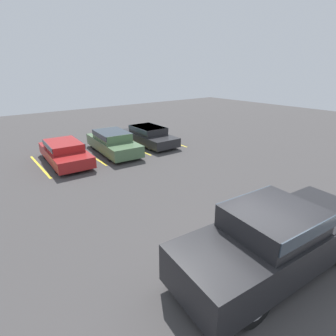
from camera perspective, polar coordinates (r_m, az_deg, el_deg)
The scene contains 10 objects.
ground_plane at distance 7.57m, azimuth 17.40°, elevation -19.90°, with size 60.00×60.00×0.00m, color #423F3F.
stall_stripe_a at distance 15.29m, azimuth -26.10°, elevation 0.33°, with size 0.12×4.11×0.01m, color yellow.
stall_stripe_b at distance 16.01m, azimuth -16.31°, elevation 2.54°, with size 0.12×4.11×0.01m, color yellow.
stall_stripe_c at distance 17.17m, azimuth -7.57°, elevation 4.44°, with size 0.12×4.11×0.01m, color yellow.
stall_stripe_d at distance 18.69m, azimuth -0.06°, elevation 5.99°, with size 0.12×4.11×0.01m, color yellow.
pickup_truck at distance 7.25m, azimuth 22.74°, elevation -13.74°, with size 5.84×2.47×1.80m.
parked_sedan_a at distance 15.22m, azimuth -21.58°, elevation 3.40°, with size 2.03×4.59×1.15m.
parked_sedan_b at distance 16.17m, azimuth -11.90°, elevation 5.65°, with size 2.12×4.77×1.30m.
parked_sedan_c at distance 17.79m, azimuth -4.24°, elevation 7.24°, with size 1.92×4.66×1.18m.
wheel_stop_curb at distance 19.24m, azimuth -11.66°, elevation 6.20°, with size 1.79×0.20×0.14m, color #B7B2A8.
Camera 1 is at (-5.00, -2.98, 4.84)m, focal length 28.00 mm.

